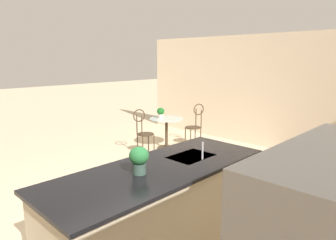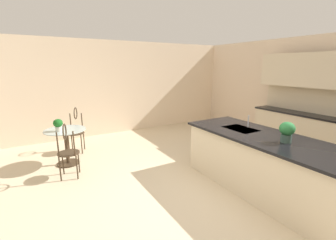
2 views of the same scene
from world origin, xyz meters
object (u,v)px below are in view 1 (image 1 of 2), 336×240
at_px(chair_near_window, 143,130).
at_px(potted_plant_counter_near, 139,158).
at_px(potted_plant_on_table, 161,112).
at_px(chair_by_island, 195,123).
at_px(bistro_table, 166,130).

relative_size(chair_near_window, potted_plant_counter_near, 3.47).
bearing_deg(chair_near_window, potted_plant_on_table, -174.21).
distance_m(chair_by_island, potted_plant_counter_near, 4.41).
relative_size(bistro_table, chair_by_island, 0.77).
distance_m(chair_near_window, potted_plant_counter_near, 3.58).
height_order(chair_near_window, chair_by_island, same).
relative_size(chair_near_window, chair_by_island, 1.00).
xyz_separation_m(bistro_table, potted_plant_on_table, (0.07, -0.12, 0.43)).
bearing_deg(chair_by_island, potted_plant_counter_near, 31.42).
bearing_deg(potted_plant_on_table, chair_near_window, 5.79).
distance_m(bistro_table, potted_plant_counter_near, 4.04).
bearing_deg(bistro_table, potted_plant_on_table, -58.09).
xyz_separation_m(potted_plant_on_table, potted_plant_counter_near, (2.97, 2.71, 0.21)).
bearing_deg(bistro_table, potted_plant_counter_near, 40.43).
bearing_deg(chair_by_island, chair_near_window, -14.72).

